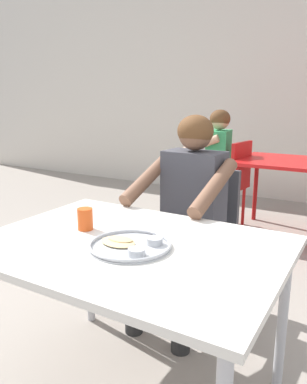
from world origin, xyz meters
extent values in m
cube|color=silver|center=(0.00, 3.87, 1.70)|extent=(12.00, 0.12, 3.40)
cube|color=silver|center=(0.08, 0.03, 0.71)|extent=(1.20, 0.87, 0.03)
cylinder|color=#B2B2B7|center=(-0.46, 0.40, 0.35)|extent=(0.04, 0.04, 0.69)
cylinder|color=#B2B2B7|center=(0.62, 0.40, 0.35)|extent=(0.04, 0.04, 0.69)
cylinder|color=#B7BABF|center=(0.11, -0.02, 0.73)|extent=(0.32, 0.32, 0.01)
torus|color=#B7BABF|center=(0.11, -0.02, 0.74)|extent=(0.32, 0.32, 0.01)
cylinder|color=#B2B5BA|center=(0.18, -0.08, 0.74)|extent=(0.06, 0.06, 0.03)
cylinder|color=#9E4714|center=(0.18, -0.08, 0.75)|extent=(0.05, 0.05, 0.01)
cylinder|color=#B2B5BA|center=(0.18, 0.05, 0.74)|extent=(0.06, 0.06, 0.03)
cylinder|color=#B77F23|center=(0.18, 0.05, 0.75)|extent=(0.05, 0.05, 0.01)
ellipsoid|color=#DBB77A|center=(0.06, -0.02, 0.73)|extent=(0.17, 0.13, 0.01)
ellipsoid|color=#D9B376|center=(0.06, 0.00, 0.74)|extent=(0.11, 0.07, 0.01)
cylinder|color=#D84C19|center=(-0.17, 0.06, 0.77)|extent=(0.07, 0.07, 0.10)
cylinder|color=#593319|center=(-0.17, 0.06, 0.80)|extent=(0.06, 0.06, 0.02)
cube|color=#3F3F44|center=(0.00, 0.87, 0.44)|extent=(0.41, 0.44, 0.04)
cube|color=#3F3F44|center=(0.01, 1.06, 0.66)|extent=(0.37, 0.06, 0.40)
cylinder|color=#3F3F44|center=(0.15, 0.69, 0.21)|extent=(0.03, 0.03, 0.42)
cylinder|color=#3F3F44|center=(-0.16, 0.71, 0.21)|extent=(0.03, 0.03, 0.42)
cylinder|color=#3F3F44|center=(0.17, 1.03, 0.21)|extent=(0.03, 0.03, 0.42)
cylinder|color=#3F3F44|center=(-0.14, 1.05, 0.21)|extent=(0.03, 0.03, 0.42)
cylinder|color=#252525|center=(0.13, 0.41, 0.23)|extent=(0.10, 0.10, 0.46)
cylinder|color=#252525|center=(0.14, 0.61, 0.50)|extent=(0.14, 0.41, 0.12)
cylinder|color=#252525|center=(-0.17, 0.43, 0.23)|extent=(0.10, 0.10, 0.46)
cylinder|color=#252525|center=(-0.16, 0.63, 0.50)|extent=(0.14, 0.41, 0.12)
cube|color=#3F3F47|center=(0.00, 0.82, 0.74)|extent=(0.35, 0.22, 0.49)
cylinder|color=brown|center=(0.20, 0.63, 0.84)|extent=(0.10, 0.46, 0.25)
cylinder|color=brown|center=(-0.21, 0.65, 0.84)|extent=(0.10, 0.46, 0.25)
sphere|color=brown|center=(0.00, 0.82, 1.09)|extent=(0.19, 0.19, 0.19)
ellipsoid|color=brown|center=(0.00, 0.82, 1.10)|extent=(0.21, 0.20, 0.18)
cube|color=red|center=(0.22, 2.47, 0.71)|extent=(0.91, 0.80, 0.03)
cylinder|color=#A31414|center=(-0.17, 2.13, 0.35)|extent=(0.04, 0.04, 0.70)
cylinder|color=#A31414|center=(-0.17, 2.81, 0.35)|extent=(0.04, 0.04, 0.70)
cube|color=red|center=(-0.42, 2.44, 0.42)|extent=(0.48, 0.45, 0.04)
cube|color=red|center=(-0.22, 2.41, 0.66)|extent=(0.09, 0.38, 0.44)
cylinder|color=red|center=(-0.62, 2.31, 0.20)|extent=(0.03, 0.03, 0.40)
cylinder|color=red|center=(-0.57, 2.62, 0.20)|extent=(0.03, 0.03, 0.40)
cylinder|color=red|center=(-0.27, 2.26, 0.20)|extent=(0.03, 0.03, 0.40)
cylinder|color=red|center=(-0.22, 2.57, 0.20)|extent=(0.03, 0.03, 0.40)
cylinder|color=#3B3B3B|center=(-0.85, 2.26, 0.23)|extent=(0.10, 0.10, 0.45)
cylinder|color=#3B3B3B|center=(-0.65, 2.29, 0.49)|extent=(0.41, 0.18, 0.12)
cylinder|color=#3B3B3B|center=(-0.90, 2.55, 0.23)|extent=(0.10, 0.10, 0.45)
cylinder|color=#3B3B3B|center=(-0.70, 2.58, 0.49)|extent=(0.41, 0.18, 0.12)
cube|color=#339959|center=(-0.48, 2.47, 0.73)|extent=(0.25, 0.37, 0.48)
cylinder|color=tan|center=(-0.62, 2.24, 0.83)|extent=(0.46, 0.15, 0.25)
cylinder|color=tan|center=(-0.69, 2.64, 0.83)|extent=(0.46, 0.15, 0.25)
sphere|color=tan|center=(-0.48, 2.47, 1.07)|extent=(0.19, 0.19, 0.19)
ellipsoid|color=brown|center=(-0.48, 2.47, 1.09)|extent=(0.21, 0.20, 0.18)
camera|label=1|loc=(0.88, -1.14, 1.28)|focal=35.44mm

